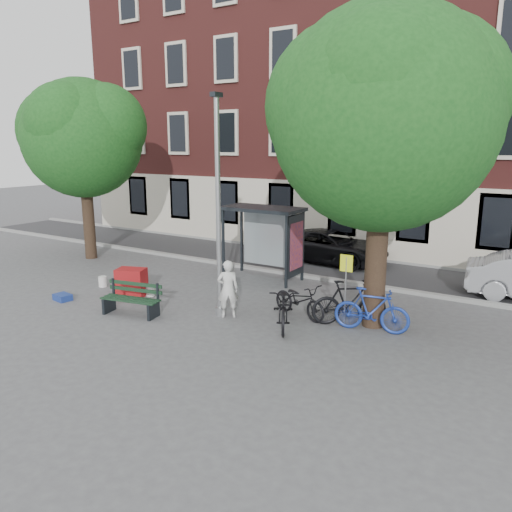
{
  "coord_description": "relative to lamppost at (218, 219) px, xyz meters",
  "views": [
    {
      "loc": [
        8.06,
        -10.97,
        4.81
      ],
      "look_at": [
        0.09,
        1.81,
        1.4
      ],
      "focal_mm": 35.0,
      "sensor_mm": 36.0,
      "label": 1
    }
  ],
  "objects": [
    {
      "name": "bike_a",
      "position": [
        2.0,
        1.07,
        -2.29
      ],
      "size": [
        2.0,
        1.21,
        0.99
      ],
      "primitive_type": "imported",
      "rotation": [
        0.0,
        0.0,
        1.26
      ],
      "color": "black",
      "rests_on": "ground"
    },
    {
      "name": "bucket_a",
      "position": [
        -4.59,
        1.3,
        -2.6
      ],
      "size": [
        0.34,
        0.34,
        0.36
      ],
      "primitive_type": "cylinder",
      "rotation": [
        0.0,
        0.0,
        -0.25
      ],
      "color": "silver",
      "rests_on": "ground"
    },
    {
      "name": "red_stand",
      "position": [
        -3.5,
        -0.0,
        -2.33
      ],
      "size": [
        1.05,
        0.88,
        0.9
      ],
      "primitive_type": "cube",
      "rotation": [
        0.0,
        0.0,
        0.36
      ],
      "color": "maroon",
      "rests_on": "ground"
    },
    {
      "name": "painter",
      "position": [
        0.29,
        -0.0,
        -1.96
      ],
      "size": [
        0.72,
        0.67,
        1.65
      ],
      "primitive_type": "imported",
      "rotation": [
        0.0,
        0.0,
        3.75
      ],
      "color": "silver",
      "rests_on": "ground"
    },
    {
      "name": "bike_c",
      "position": [
        2.0,
        0.16,
        -2.21
      ],
      "size": [
        1.7,
        2.26,
        1.14
      ],
      "primitive_type": "imported",
      "rotation": [
        0.0,
        0.0,
        0.5
      ],
      "color": "black",
      "rests_on": "ground"
    },
    {
      "name": "curb_near",
      "position": [
        0.0,
        5.0,
        -2.72
      ],
      "size": [
        40.0,
        0.25,
        0.12
      ],
      "primitive_type": "cube",
      "color": "gray",
      "rests_on": "ground"
    },
    {
      "name": "tree_left",
      "position": [
        -8.99,
        2.88,
        2.43
      ],
      "size": [
        5.18,
        4.86,
        7.4
      ],
      "color": "black",
      "rests_on": "ground"
    },
    {
      "name": "bucket_c",
      "position": [
        -3.0,
        0.31,
        -2.6
      ],
      "size": [
        0.31,
        0.31,
        0.36
      ],
      "primitive_type": "cylinder",
      "rotation": [
        0.0,
        0.0,
        0.1
      ],
      "color": "white",
      "rests_on": "ground"
    },
    {
      "name": "bike_b",
      "position": [
        4.1,
        1.06,
        -2.2
      ],
      "size": [
        2.02,
        0.88,
        1.18
      ],
      "primitive_type": "imported",
      "rotation": [
        0.0,
        0.0,
        1.74
      ],
      "color": "navy",
      "rests_on": "ground"
    },
    {
      "name": "road",
      "position": [
        0.0,
        7.0,
        -2.78
      ],
      "size": [
        40.0,
        4.0,
        0.01
      ],
      "primitive_type": "cube",
      "color": "#28282B",
      "rests_on": "ground"
    },
    {
      "name": "building_row",
      "position": [
        0.0,
        13.0,
        4.22
      ],
      "size": [
        30.0,
        8.0,
        14.0
      ],
      "primitive_type": "cube",
      "color": "maroon",
      "rests_on": "ground"
    },
    {
      "name": "car_dark",
      "position": [
        -0.02,
        7.73,
        -2.12
      ],
      "size": [
        4.81,
        2.27,
        1.33
      ],
      "primitive_type": "imported",
      "rotation": [
        0.0,
        0.0,
        1.56
      ],
      "color": "black",
      "rests_on": "ground"
    },
    {
      "name": "bench",
      "position": [
        -2.18,
        -1.29,
        -2.37
      ],
      "size": [
        1.83,
        0.89,
        0.9
      ],
      "rotation": [
        0.0,
        0.0,
        0.2
      ],
      "color": "#1E2328",
      "rests_on": "ground"
    },
    {
      "name": "bus_shelter",
      "position": [
        -0.61,
        4.11,
        -0.87
      ],
      "size": [
        2.85,
        1.45,
        2.62
      ],
      "color": "#1E2328",
      "rests_on": "ground"
    },
    {
      "name": "ground",
      "position": [
        0.0,
        0.0,
        -2.78
      ],
      "size": [
        90.0,
        90.0,
        0.0
      ],
      "primitive_type": "plane",
      "color": "#4C4C4F",
      "rests_on": "ground"
    },
    {
      "name": "bike_d",
      "position": [
        3.4,
        1.27,
        -2.17
      ],
      "size": [
        2.0,
        1.69,
        1.24
      ],
      "primitive_type": "imported",
      "rotation": [
        0.0,
        0.0,
        2.2
      ],
      "color": "black",
      "rests_on": "ground"
    },
    {
      "name": "blue_crate",
      "position": [
        -5.0,
        -1.5,
        -2.68
      ],
      "size": [
        0.6,
        0.48,
        0.2
      ],
      "primitive_type": "cube",
      "rotation": [
        0.0,
        0.0,
        -0.15
      ],
      "color": "navy",
      "rests_on": "ground"
    },
    {
      "name": "notice_sign",
      "position": [
        3.39,
        0.98,
        -1.33
      ],
      "size": [
        0.34,
        0.04,
        1.99
      ],
      "rotation": [
        0.0,
        0.0,
        0.02
      ],
      "color": "#9EA0A3",
      "rests_on": "ground"
    },
    {
      "name": "lamppost",
      "position": [
        0.0,
        0.0,
        0.0
      ],
      "size": [
        0.28,
        0.35,
        6.11
      ],
      "color": "#9EA0A3",
      "rests_on": "ground"
    },
    {
      "name": "curb_far",
      "position": [
        0.0,
        9.0,
        -2.72
      ],
      "size": [
        40.0,
        0.25,
        0.12
      ],
      "primitive_type": "cube",
      "color": "gray",
      "rests_on": "ground"
    },
    {
      "name": "tree_right",
      "position": [
        4.01,
        1.38,
        2.83
      ],
      "size": [
        5.76,
        5.6,
        8.2
      ],
      "color": "black",
      "rests_on": "ground"
    },
    {
      "name": "bucket_b",
      "position": [
        -5.13,
        0.23,
        -2.6
      ],
      "size": [
        0.28,
        0.28,
        0.36
      ],
      "primitive_type": "cylinder",
      "rotation": [
        0.0,
        0.0,
        -0.0
      ],
      "color": "silver",
      "rests_on": "ground"
    }
  ]
}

